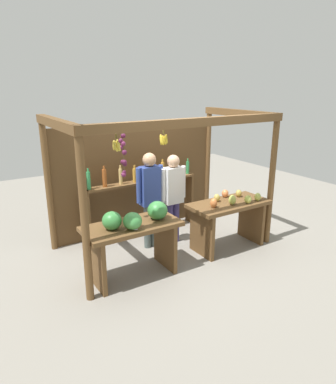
% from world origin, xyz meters
% --- Properties ---
extents(ground_plane, '(12.00, 12.00, 0.00)m').
position_xyz_m(ground_plane, '(0.00, 0.00, 0.00)').
color(ground_plane, gray).
rests_on(ground_plane, ground).
extents(market_stall, '(3.35, 1.82, 2.22)m').
position_xyz_m(market_stall, '(-0.01, 0.40, 1.29)').
color(market_stall, brown).
rests_on(market_stall, ground).
extents(fruit_counter_left, '(1.36, 0.64, 1.07)m').
position_xyz_m(fruit_counter_left, '(-0.87, -0.66, 0.69)').
color(fruit_counter_left, brown).
rests_on(fruit_counter_left, ground).
extents(fruit_counter_right, '(1.36, 0.64, 0.96)m').
position_xyz_m(fruit_counter_right, '(0.89, -0.64, 0.60)').
color(fruit_counter_right, brown).
rests_on(fruit_counter_right, ground).
extents(bottle_shelf_unit, '(2.15, 0.22, 1.36)m').
position_xyz_m(bottle_shelf_unit, '(-0.04, 0.64, 0.82)').
color(bottle_shelf_unit, brown).
rests_on(bottle_shelf_unit, ground).
extents(vendor_man, '(0.48, 0.22, 1.62)m').
position_xyz_m(vendor_man, '(-0.20, 0.06, 0.97)').
color(vendor_man, '#4E5C58').
rests_on(vendor_man, ground).
extents(vendor_woman, '(0.48, 0.21, 1.55)m').
position_xyz_m(vendor_woman, '(0.22, 0.01, 0.92)').
color(vendor_woman, '#3F3673').
rests_on(vendor_woman, ground).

